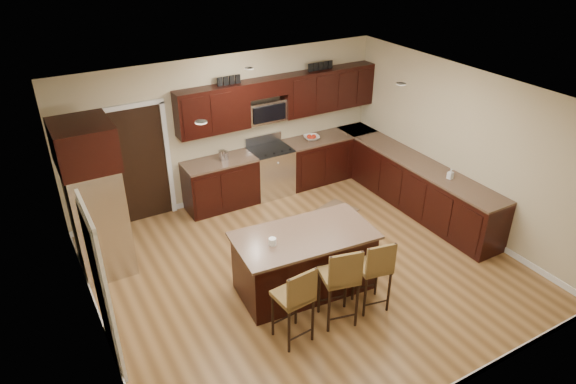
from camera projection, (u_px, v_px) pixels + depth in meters
floor at (307, 269)px, 7.85m from camera, size 6.00×6.00×0.00m
ceiling at (311, 100)px, 6.56m from camera, size 6.00×6.00×0.00m
wall_back at (229, 129)px, 9.29m from camera, size 6.00×0.00×6.00m
wall_left at (88, 255)px, 5.89m from camera, size 0.00×5.50×5.50m
wall_right at (462, 149)px, 8.52m from camera, size 0.00×5.50×5.50m
base_cabinets at (353, 177)px, 9.56m from camera, size 4.02×3.96×0.92m
upper_cabinets at (283, 96)px, 9.39m from camera, size 4.00×0.33×0.80m
range at (270, 171)px, 9.79m from camera, size 0.76×0.64×1.11m
microwave at (265, 111)px, 9.35m from camera, size 0.76×0.31×0.40m
doorway at (141, 165)px, 8.71m from camera, size 0.85×0.03×2.06m
pantry_door at (100, 291)px, 5.83m from camera, size 0.03×0.80×2.04m
letter_decor at (276, 73)px, 9.11m from camera, size 2.20×0.03×0.15m
island at (304, 263)px, 7.27m from camera, size 2.02×1.18×0.92m
stool_left at (296, 297)px, 6.22m from camera, size 0.46×0.46×1.13m
stool_mid at (341, 278)px, 6.49m from camera, size 0.54×0.54×1.19m
stool_right at (375, 267)px, 6.76m from camera, size 0.49×0.49×1.11m
refrigerator at (95, 198)px, 7.35m from camera, size 0.79×0.92×2.35m
floor_mat at (332, 213)px, 9.31m from camera, size 1.01×0.81×0.01m
fruit_bowl at (312, 138)px, 9.95m from camera, size 0.37×0.37×0.07m
soap_bottle at (451, 174)px, 8.47m from camera, size 0.09×0.09×0.18m
canister_tall at (222, 155)px, 9.10m from camera, size 0.12×0.12×0.19m
canister_short at (225, 155)px, 9.14m from camera, size 0.11×0.11×0.15m
island_jar at (272, 242)px, 6.79m from camera, size 0.10×0.10×0.10m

